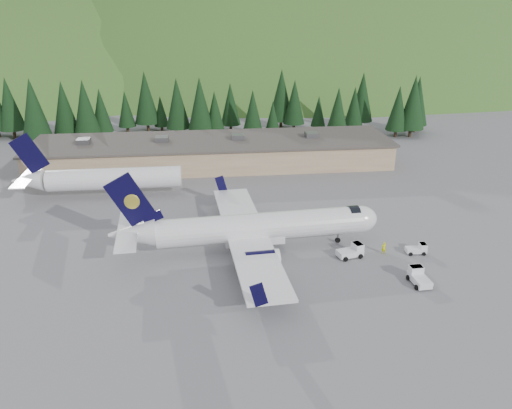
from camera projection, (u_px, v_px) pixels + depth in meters
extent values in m
plane|color=slate|center=(261.00, 249.00, 66.84)|extent=(600.00, 600.00, 0.00)
cylinder|color=white|center=(261.00, 226.00, 65.58)|extent=(27.46, 5.45, 3.66)
ellipsoid|color=white|center=(359.00, 219.00, 67.83)|extent=(4.99, 3.97, 3.66)
cylinder|color=black|center=(353.00, 217.00, 67.51)|extent=(1.56, 3.10, 3.02)
cone|color=white|center=(132.00, 234.00, 62.70)|extent=(6.07, 4.04, 3.66)
cube|color=white|center=(254.00, 238.00, 66.01)|extent=(7.98, 3.62, 0.97)
cube|color=white|center=(247.00, 234.00, 65.63)|extent=(7.53, 33.41, 0.34)
cube|color=black|center=(221.00, 184.00, 79.99)|extent=(1.98, 0.28, 2.80)
cube|color=black|center=(259.00, 295.00, 49.83)|extent=(1.98, 0.28, 2.80)
cylinder|color=black|center=(247.00, 222.00, 71.25)|extent=(4.23, 2.51, 2.24)
cylinder|color=white|center=(260.00, 221.00, 71.56)|extent=(0.74, 2.41, 2.38)
cube|color=white|center=(247.00, 219.00, 71.05)|extent=(2.15, 0.38, 0.88)
cylinder|color=black|center=(262.00, 260.00, 60.96)|extent=(4.23, 2.51, 2.24)
cylinder|color=white|center=(277.00, 258.00, 61.27)|extent=(0.74, 2.41, 2.38)
cube|color=white|center=(262.00, 256.00, 60.76)|extent=(2.15, 0.38, 0.88)
cube|color=black|center=(130.00, 200.00, 61.01)|extent=(6.03, 0.69, 7.15)
ellipsoid|color=gold|center=(132.00, 201.00, 61.29)|extent=(1.94, 0.30, 1.93)
ellipsoid|color=gold|center=(132.00, 202.00, 60.93)|extent=(1.94, 0.30, 1.93)
cube|color=black|center=(153.00, 217.00, 62.38)|extent=(2.70, 0.42, 1.93)
cube|color=white|center=(128.00, 230.00, 62.44)|extent=(3.33, 12.32, 0.21)
cylinder|color=slate|center=(338.00, 237.00, 68.28)|extent=(0.21, 0.21, 1.75)
cylinder|color=black|center=(338.00, 240.00, 68.47)|extent=(0.76, 0.32, 0.74)
cylinder|color=slate|center=(237.00, 236.00, 68.38)|extent=(0.25, 0.25, 1.95)
cylinder|color=black|center=(239.00, 238.00, 68.61)|extent=(1.09, 0.41, 1.07)
cylinder|color=black|center=(234.00, 239.00, 68.49)|extent=(1.09, 0.41, 1.07)
cylinder|color=slate|center=(242.00, 253.00, 63.59)|extent=(0.25, 0.25, 1.95)
cylinder|color=black|center=(246.00, 256.00, 63.83)|extent=(1.09, 0.41, 1.07)
cylinder|color=black|center=(240.00, 257.00, 63.70)|extent=(1.09, 0.41, 1.07)
cylinder|color=white|center=(115.00, 179.00, 83.55)|extent=(22.00, 3.60, 3.60)
cone|color=white|center=(28.00, 181.00, 82.00)|extent=(5.00, 3.60, 3.60)
cube|color=black|center=(29.00, 154.00, 80.36)|extent=(5.82, 0.28, 6.89)
cube|color=white|center=(27.00, 177.00, 81.78)|extent=(2.40, 11.00, 0.20)
cube|color=white|center=(350.00, 253.00, 64.56)|extent=(3.62, 2.41, 0.77)
cube|color=white|center=(358.00, 247.00, 64.67)|extent=(1.45, 1.77, 0.99)
cube|color=black|center=(358.00, 244.00, 64.50)|extent=(1.31, 1.63, 0.11)
cylinder|color=black|center=(353.00, 250.00, 65.80)|extent=(0.66, 0.39, 0.62)
cylinder|color=black|center=(361.00, 256.00, 64.27)|extent=(0.66, 0.39, 0.62)
cylinder|color=black|center=(339.00, 253.00, 65.08)|extent=(0.66, 0.39, 0.62)
cylinder|color=black|center=(346.00, 259.00, 63.55)|extent=(0.66, 0.39, 0.62)
cube|color=white|center=(416.00, 250.00, 65.55)|extent=(2.70, 1.50, 0.61)
cube|color=white|center=(423.00, 246.00, 65.38)|extent=(0.96, 1.28, 0.78)
cube|color=black|center=(423.00, 244.00, 65.25)|extent=(0.87, 1.19, 0.09)
cylinder|color=black|center=(420.00, 249.00, 66.31)|extent=(0.50, 0.23, 0.49)
cylinder|color=black|center=(424.00, 254.00, 65.02)|extent=(0.50, 0.23, 0.49)
cylinder|color=black|center=(407.00, 249.00, 66.25)|extent=(0.50, 0.23, 0.49)
cylinder|color=black|center=(411.00, 254.00, 64.96)|extent=(0.50, 0.23, 0.49)
cube|color=white|center=(420.00, 280.00, 58.32)|extent=(1.85, 3.42, 0.78)
cube|color=white|center=(416.00, 270.00, 59.08)|extent=(1.61, 1.20, 1.00)
cube|color=black|center=(416.00, 267.00, 58.91)|extent=(1.50, 1.08, 0.11)
cylinder|color=black|center=(408.00, 278.00, 59.31)|extent=(0.28, 0.63, 0.62)
cylinder|color=black|center=(422.00, 276.00, 59.59)|extent=(0.28, 0.63, 0.62)
cylinder|color=black|center=(417.00, 287.00, 57.28)|extent=(0.28, 0.63, 0.62)
cylinder|color=black|center=(431.00, 286.00, 57.56)|extent=(0.28, 0.63, 0.62)
cube|color=#9D7E60|center=(213.00, 153.00, 100.34)|extent=(70.00, 16.00, 4.80)
cube|color=#47423D|center=(213.00, 141.00, 99.37)|extent=(71.00, 17.00, 0.40)
cube|color=slate|center=(84.00, 141.00, 96.51)|extent=(2.50, 2.50, 1.00)
cube|color=slate|center=(162.00, 139.00, 98.08)|extent=(2.50, 2.50, 1.00)
cube|color=slate|center=(238.00, 137.00, 99.65)|extent=(2.50, 2.50, 1.00)
cube|color=slate|center=(311.00, 135.00, 101.22)|extent=(2.50, 2.50, 1.00)
imported|color=#DFEF00|center=(384.00, 248.00, 65.34)|extent=(0.64, 0.45, 1.65)
cone|color=black|center=(9.00, 104.00, 117.84)|extent=(6.04, 6.04, 12.36)
cone|color=black|center=(34.00, 105.00, 120.96)|extent=(5.37, 5.37, 10.98)
cone|color=black|center=(33.00, 108.00, 109.79)|extent=(6.47, 6.47, 13.24)
cone|color=black|center=(64.00, 107.00, 115.16)|extent=(5.88, 5.88, 12.03)
cone|color=black|center=(85.00, 107.00, 113.93)|extent=(6.06, 6.06, 12.40)
cone|color=black|center=(101.00, 110.00, 117.91)|extent=(5.00, 5.00, 10.22)
cone|color=black|center=(126.00, 109.00, 123.94)|extent=(4.33, 4.33, 8.86)
cone|color=black|center=(146.00, 97.00, 123.96)|extent=(6.24, 6.24, 12.77)
cone|color=black|center=(161.00, 111.00, 125.50)|extent=(3.72, 3.72, 7.62)
cone|color=black|center=(177.00, 103.00, 119.82)|extent=(5.85, 5.85, 11.97)
cone|color=black|center=(200.00, 104.00, 116.91)|extent=(6.12, 6.12, 12.51)
cone|color=black|center=(215.00, 111.00, 118.40)|extent=(4.72, 4.72, 9.65)
cone|color=black|center=(230.00, 104.00, 124.53)|extent=(5.06, 5.06, 10.35)
cone|color=black|center=(253.00, 111.00, 117.81)|extent=(4.87, 4.87, 9.96)
cone|color=black|center=(273.00, 117.00, 118.93)|extent=(3.72, 3.72, 7.60)
cone|color=black|center=(281.00, 95.00, 126.99)|extent=(6.29, 6.29, 12.86)
cone|color=black|center=(294.00, 102.00, 124.99)|extent=(5.36, 5.36, 10.97)
cone|color=black|center=(319.00, 111.00, 125.47)|extent=(3.71, 3.71, 7.60)
cone|color=black|center=(338.00, 109.00, 119.87)|extent=(4.97, 4.97, 10.16)
cone|color=black|center=(354.00, 106.00, 125.13)|extent=(4.65, 4.65, 9.52)
cone|color=black|center=(362.00, 97.00, 126.74)|extent=(5.99, 5.99, 12.26)
cone|color=black|center=(398.00, 108.00, 119.04)|extent=(5.17, 5.17, 10.57)
cone|color=black|center=(413.00, 102.00, 118.61)|extent=(6.19, 6.19, 12.67)
cone|color=black|center=(418.00, 101.00, 123.20)|extent=(5.80, 5.80, 11.87)
ellipsoid|color=#2C5118|center=(34.00, 236.00, 242.15)|extent=(336.00, 240.00, 240.00)
ellipsoid|color=#2C5118|center=(287.00, 217.00, 287.14)|extent=(420.00, 300.00, 300.00)
ellipsoid|color=#2C5118|center=(452.00, 186.00, 336.47)|extent=(392.00, 280.00, 280.00)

